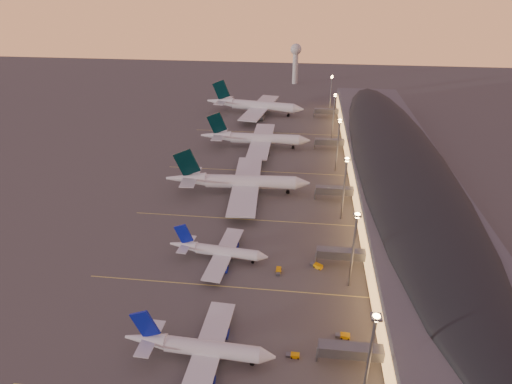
{
  "coord_description": "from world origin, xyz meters",
  "views": [
    {
      "loc": [
        19.59,
        -105.98,
        86.51
      ],
      "look_at": [
        2.0,
        45.0,
        7.0
      ],
      "focal_mm": 30.0,
      "sensor_mm": 36.0,
      "label": 1
    }
  ],
  "objects_px": {
    "airliner_wide_mid": "(255,139)",
    "radar_tower": "(296,57)",
    "baggage_tug_b": "(343,336)",
    "baggage_tug_c": "(317,266)",
    "airliner_narrow_north": "(218,251)",
    "baggage_tug_a": "(293,355)",
    "airliner_wide_far": "(255,106)",
    "airliner_narrow_south": "(199,348)",
    "airliner_wide_near": "(238,182)",
    "baggage_tug_d": "(279,271)"
  },
  "relations": [
    {
      "from": "airliner_narrow_south",
      "to": "baggage_tug_c",
      "type": "relative_size",
      "value": 8.92
    },
    {
      "from": "airliner_narrow_north",
      "to": "airliner_wide_mid",
      "type": "bearing_deg",
      "value": 95.54
    },
    {
      "from": "airliner_narrow_north",
      "to": "baggage_tug_a",
      "type": "height_order",
      "value": "airliner_narrow_north"
    },
    {
      "from": "airliner_wide_near",
      "to": "baggage_tug_b",
      "type": "bearing_deg",
      "value": -66.25
    },
    {
      "from": "radar_tower",
      "to": "airliner_wide_mid",
      "type": "bearing_deg",
      "value": -96.16
    },
    {
      "from": "airliner_wide_mid",
      "to": "baggage_tug_d",
      "type": "distance_m",
      "value": 109.09
    },
    {
      "from": "radar_tower",
      "to": "baggage_tug_c",
      "type": "relative_size",
      "value": 7.56
    },
    {
      "from": "airliner_wide_far",
      "to": "radar_tower",
      "type": "distance_m",
      "value": 93.06
    },
    {
      "from": "radar_tower",
      "to": "baggage_tug_d",
      "type": "height_order",
      "value": "radar_tower"
    },
    {
      "from": "airliner_narrow_south",
      "to": "baggage_tug_d",
      "type": "distance_m",
      "value": 40.3
    },
    {
      "from": "baggage_tug_b",
      "to": "baggage_tug_d",
      "type": "distance_m",
      "value": 31.59
    },
    {
      "from": "radar_tower",
      "to": "airliner_wide_far",
      "type": "bearing_deg",
      "value": -105.0
    },
    {
      "from": "airliner_narrow_south",
      "to": "airliner_wide_near",
      "type": "relative_size",
      "value": 0.62
    },
    {
      "from": "airliner_wide_far",
      "to": "baggage_tug_c",
      "type": "height_order",
      "value": "airliner_wide_far"
    },
    {
      "from": "airliner_narrow_south",
      "to": "airliner_wide_near",
      "type": "bearing_deg",
      "value": 95.11
    },
    {
      "from": "baggage_tug_b",
      "to": "baggage_tug_c",
      "type": "relative_size",
      "value": 0.89
    },
    {
      "from": "airliner_narrow_north",
      "to": "baggage_tug_b",
      "type": "distance_m",
      "value": 49.76
    },
    {
      "from": "airliner_wide_mid",
      "to": "baggage_tug_b",
      "type": "distance_m",
      "value": 138.15
    },
    {
      "from": "airliner_wide_far",
      "to": "baggage_tug_b",
      "type": "bearing_deg",
      "value": -67.25
    },
    {
      "from": "airliner_narrow_south",
      "to": "baggage_tug_c",
      "type": "height_order",
      "value": "airliner_narrow_south"
    },
    {
      "from": "airliner_wide_mid",
      "to": "airliner_wide_far",
      "type": "height_order",
      "value": "airliner_wide_far"
    },
    {
      "from": "airliner_narrow_south",
      "to": "baggage_tug_c",
      "type": "distance_m",
      "value": 50.12
    },
    {
      "from": "baggage_tug_b",
      "to": "airliner_narrow_north",
      "type": "bearing_deg",
      "value": 144.93
    },
    {
      "from": "airliner_wide_near",
      "to": "baggage_tug_a",
      "type": "relative_size",
      "value": 18.46
    },
    {
      "from": "airliner_wide_far",
      "to": "airliner_narrow_north",
      "type": "bearing_deg",
      "value": -78.28
    },
    {
      "from": "baggage_tug_c",
      "to": "airliner_narrow_south",
      "type": "bearing_deg",
      "value": -92.07
    },
    {
      "from": "airliner_wide_mid",
      "to": "radar_tower",
      "type": "distance_m",
      "value": 150.89
    },
    {
      "from": "radar_tower",
      "to": "baggage_tug_b",
      "type": "relative_size",
      "value": 8.48
    },
    {
      "from": "airliner_wide_near",
      "to": "airliner_wide_far",
      "type": "bearing_deg",
      "value": 89.92
    },
    {
      "from": "radar_tower",
      "to": "baggage_tug_d",
      "type": "xyz_separation_m",
      "value": [
        4.08,
        -256.19,
        -21.36
      ]
    },
    {
      "from": "airliner_wide_mid",
      "to": "radar_tower",
      "type": "relative_size",
      "value": 1.83
    },
    {
      "from": "airliner_narrow_north",
      "to": "radar_tower",
      "type": "height_order",
      "value": "radar_tower"
    },
    {
      "from": "radar_tower",
      "to": "baggage_tug_b",
      "type": "bearing_deg",
      "value": -85.33
    },
    {
      "from": "airliner_wide_mid",
      "to": "baggage_tug_a",
      "type": "relative_size",
      "value": 17.62
    },
    {
      "from": "airliner_wide_far",
      "to": "radar_tower",
      "type": "height_order",
      "value": "radar_tower"
    },
    {
      "from": "radar_tower",
      "to": "baggage_tug_a",
      "type": "relative_size",
      "value": 9.63
    },
    {
      "from": "airliner_wide_mid",
      "to": "baggage_tug_b",
      "type": "xyz_separation_m",
      "value": [
        39.06,
        -132.44,
        -4.4
      ]
    },
    {
      "from": "radar_tower",
      "to": "baggage_tug_c",
      "type": "xyz_separation_m",
      "value": [
        16.31,
        -252.04,
        -21.31
      ]
    },
    {
      "from": "airliner_wide_far",
      "to": "baggage_tug_c",
      "type": "xyz_separation_m",
      "value": [
        40.02,
        -163.55,
        -4.95
      ]
    },
    {
      "from": "airliner_wide_far",
      "to": "baggage_tug_a",
      "type": "height_order",
      "value": "airliner_wide_far"
    },
    {
      "from": "airliner_narrow_south",
      "to": "radar_tower",
      "type": "distance_m",
      "value": 293.38
    },
    {
      "from": "airliner_narrow_north",
      "to": "radar_tower",
      "type": "bearing_deg",
      "value": 91.99
    },
    {
      "from": "baggage_tug_b",
      "to": "baggage_tug_c",
      "type": "bearing_deg",
      "value": 105.22
    },
    {
      "from": "airliner_narrow_south",
      "to": "airliner_narrow_north",
      "type": "relative_size",
      "value": 1.13
    },
    {
      "from": "airliner_narrow_north",
      "to": "airliner_wide_near",
      "type": "relative_size",
      "value": 0.55
    },
    {
      "from": "airliner_wide_mid",
      "to": "airliner_wide_far",
      "type": "xyz_separation_m",
      "value": [
        -7.62,
        60.58,
        0.6
      ]
    },
    {
      "from": "airliner_narrow_south",
      "to": "airliner_wide_mid",
      "type": "bearing_deg",
      "value": 93.66
    },
    {
      "from": "baggage_tug_a",
      "to": "baggage_tug_c",
      "type": "xyz_separation_m",
      "value": [
        6.19,
        37.41,
        0.11
      ]
    },
    {
      "from": "airliner_wide_far",
      "to": "baggage_tug_d",
      "type": "xyz_separation_m",
      "value": [
        27.79,
        -167.7,
        -5.0
      ]
    },
    {
      "from": "radar_tower",
      "to": "baggage_tug_b",
      "type": "height_order",
      "value": "radar_tower"
    }
  ]
}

